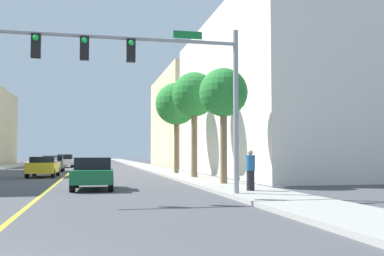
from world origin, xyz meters
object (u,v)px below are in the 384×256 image
(car_white, at_px, (65,161))
(pedestrian, at_px, (250,170))
(palm_far, at_px, (176,105))
(car_gray, at_px, (53,163))
(palm_near, at_px, (223,94))
(car_yellow, at_px, (43,166))
(traffic_signal_mast, at_px, (153,69))
(car_green, at_px, (93,173))
(palm_mid, at_px, (194,96))

(car_white, bearing_deg, pedestrian, -74.88)
(palm_far, distance_m, car_gray, 14.05)
(palm_near, xyz_separation_m, car_yellow, (-9.83, 11.20, -3.91))
(palm_far, xyz_separation_m, car_gray, (-9.91, 8.77, -4.71))
(pedestrian, bearing_deg, car_yellow, -51.24)
(traffic_signal_mast, bearing_deg, pedestrian, 14.26)
(palm_far, bearing_deg, traffic_signal_mast, -103.15)
(car_gray, height_order, car_yellow, car_gray)
(palm_near, distance_m, pedestrian, 5.83)
(car_gray, distance_m, car_white, 12.47)
(car_gray, relative_size, car_yellow, 0.96)
(car_white, relative_size, car_green, 1.11)
(palm_near, relative_size, palm_mid, 0.87)
(traffic_signal_mast, distance_m, car_green, 6.62)
(traffic_signal_mast, bearing_deg, car_green, 113.38)
(pedestrian, bearing_deg, traffic_signal_mast, 21.52)
(car_white, bearing_deg, palm_mid, -69.58)
(palm_far, relative_size, car_yellow, 1.65)
(palm_mid, height_order, pedestrian, palm_mid)
(palm_mid, relative_size, car_gray, 1.64)
(traffic_signal_mast, xyz_separation_m, car_white, (-5.32, 39.30, -3.94))
(traffic_signal_mast, xyz_separation_m, palm_far, (4.22, 18.06, 0.74))
(palm_far, height_order, car_white, palm_far)
(palm_near, bearing_deg, car_white, 105.97)
(pedestrian, bearing_deg, palm_mid, -83.31)
(car_yellow, relative_size, pedestrian, 2.60)
(palm_near, xyz_separation_m, pedestrian, (-0.21, -4.50, -3.70))
(palm_near, xyz_separation_m, palm_far, (-0.12, 12.51, 0.81))
(palm_mid, relative_size, car_green, 1.75)
(palm_near, height_order, pedestrian, palm_near)
(pedestrian, bearing_deg, car_green, -24.14)
(car_gray, bearing_deg, car_yellow, -89.93)
(palm_near, xyz_separation_m, palm_mid, (-0.10, 6.26, 0.70))
(palm_far, height_order, car_gray, palm_far)
(palm_far, relative_size, car_green, 1.82)
(car_yellow, bearing_deg, traffic_signal_mast, -70.33)
(traffic_signal_mast, height_order, car_gray, traffic_signal_mast)
(palm_near, xyz_separation_m, car_green, (-6.44, -0.70, -3.91))
(traffic_signal_mast, distance_m, car_gray, 27.71)
(traffic_signal_mast, distance_m, car_yellow, 18.06)
(car_gray, xyz_separation_m, car_yellow, (0.21, -10.09, -0.00))
(car_gray, bearing_deg, traffic_signal_mast, -79.11)
(palm_mid, height_order, car_green, palm_mid)
(car_gray, xyz_separation_m, car_white, (0.37, 12.47, 0.04))
(traffic_signal_mast, relative_size, car_green, 2.46)
(palm_mid, bearing_deg, traffic_signal_mast, -109.75)
(car_yellow, distance_m, car_green, 12.37)
(pedestrian, bearing_deg, palm_far, -83.04)
(palm_far, relative_size, car_white, 1.63)
(palm_far, distance_m, car_yellow, 10.87)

